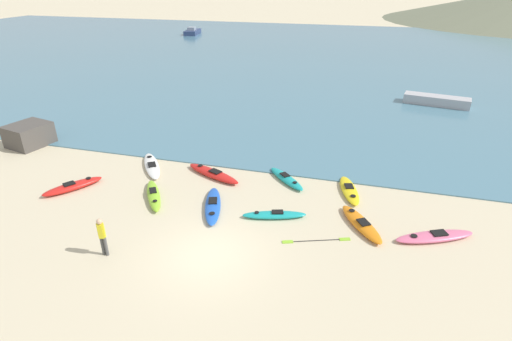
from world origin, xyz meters
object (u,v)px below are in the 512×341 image
object	(u,v)px
moored_boat_0	(192,32)
person_near_foreground	(102,235)
shoreline_rock	(29,135)
kayak_on_sand_6	(361,224)
kayak_on_sand_7	(152,166)
kayak_on_sand_1	(274,215)
kayak_on_sand_4	(213,205)
kayak_on_sand_8	(73,186)
loose_paddle	(316,241)
kayak_on_sand_0	(213,173)
kayak_on_sand_9	(286,179)
kayak_on_sand_3	(435,236)
kayak_on_sand_5	(154,195)
kayak_on_sand_2	(349,190)
moored_boat_2	(437,100)

from	to	relation	value
moored_boat_0	person_near_foreground	bearing A→B (deg)	-69.31
person_near_foreground	shoreline_rock	world-z (taller)	person_near_foreground
kayak_on_sand_6	kayak_on_sand_7	world-z (taller)	kayak_on_sand_6
kayak_on_sand_1	kayak_on_sand_4	bearing A→B (deg)	179.58
kayak_on_sand_8	loose_paddle	xyz separation A→B (m)	(12.29, -1.01, -0.16)
kayak_on_sand_6	shoreline_rock	distance (m)	20.65
kayak_on_sand_0	kayak_on_sand_9	world-z (taller)	kayak_on_sand_0
kayak_on_sand_0	kayak_on_sand_3	distance (m)	11.03
kayak_on_sand_3	kayak_on_sand_4	world-z (taller)	kayak_on_sand_4
kayak_on_sand_1	kayak_on_sand_8	xyz separation A→B (m)	(-10.26, -0.20, 0.04)
shoreline_rock	kayak_on_sand_1	bearing A→B (deg)	-13.48
kayak_on_sand_8	kayak_on_sand_5	bearing A→B (deg)	3.97
kayak_on_sand_0	moored_boat_0	world-z (taller)	moored_boat_0
kayak_on_sand_9	kayak_on_sand_7	bearing A→B (deg)	-176.47
kayak_on_sand_5	kayak_on_sand_9	bearing A→B (deg)	30.80
kayak_on_sand_8	moored_boat_0	distance (m)	55.90
kayak_on_sand_4	person_near_foreground	bearing A→B (deg)	-122.43
kayak_on_sand_9	kayak_on_sand_2	bearing A→B (deg)	-6.16
moored_boat_0	kayak_on_sand_3	bearing A→B (deg)	-57.33
kayak_on_sand_8	loose_paddle	distance (m)	12.33
kayak_on_sand_6	loose_paddle	distance (m)	2.27
kayak_on_sand_1	kayak_on_sand_6	distance (m)	3.73
kayak_on_sand_1	moored_boat_2	distance (m)	21.65
moored_boat_2	shoreline_rock	xyz separation A→B (m)	(-25.45, -15.78, 0.25)
kayak_on_sand_6	moored_boat_2	bearing A→B (deg)	75.22
kayak_on_sand_3	kayak_on_sand_1	bearing A→B (deg)	-178.29
kayak_on_sand_2	kayak_on_sand_3	distance (m)	4.67
kayak_on_sand_8	loose_paddle	bearing A→B (deg)	-4.68
kayak_on_sand_7	kayak_on_sand_8	bearing A→B (deg)	-128.12
kayak_on_sand_0	moored_boat_2	world-z (taller)	moored_boat_2
person_near_foreground	kayak_on_sand_2	bearing A→B (deg)	40.72
loose_paddle	shoreline_rock	size ratio (longest dim) A/B	1.17
kayak_on_sand_9	moored_boat_2	xyz separation A→B (m)	(9.04, 16.23, 0.28)
kayak_on_sand_5	loose_paddle	bearing A→B (deg)	-9.28
kayak_on_sand_4	kayak_on_sand_9	xyz separation A→B (m)	(2.70, 3.51, 0.01)
kayak_on_sand_6	person_near_foreground	bearing A→B (deg)	-153.90
moored_boat_2	person_near_foreground	bearing A→B (deg)	-121.06
kayak_on_sand_8	kayak_on_sand_0	bearing A→B (deg)	27.35
moored_boat_0	kayak_on_sand_8	bearing A→B (deg)	-72.29
kayak_on_sand_1	kayak_on_sand_2	world-z (taller)	kayak_on_sand_1
kayak_on_sand_0	kayak_on_sand_4	bearing A→B (deg)	-69.01
kayak_on_sand_2	shoreline_rock	xyz separation A→B (m)	(-19.63, 0.80, 0.55)
kayak_on_sand_8	kayak_on_sand_9	xyz separation A→B (m)	(10.06, 3.73, -0.03)
kayak_on_sand_3	kayak_on_sand_5	size ratio (longest dim) A/B	1.15
kayak_on_sand_9	moored_boat_0	size ratio (longest dim) A/B	0.50
kayak_on_sand_1	shoreline_rock	xyz separation A→B (m)	(-16.60, 3.98, 0.54)
kayak_on_sand_6	moored_boat_2	xyz separation A→B (m)	(5.13, 19.45, 0.27)
moored_boat_0	loose_paddle	xyz separation A→B (m)	(29.30, -54.25, -0.49)
person_near_foreground	shoreline_rock	xyz separation A→B (m)	(-10.98, 8.24, -0.25)
kayak_on_sand_4	kayak_on_sand_0	bearing A→B (deg)	110.99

